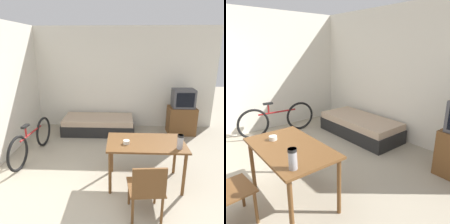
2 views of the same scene
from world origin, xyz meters
The scene contains 9 objects.
wall_back centered at (0.00, 3.79, 1.35)m, with size 5.33×0.06×2.70m.
wall_left centered at (-2.20, 1.88, 1.35)m, with size 0.06×4.76×2.70m.
daybed centered at (-0.45, 3.26, 0.21)m, with size 1.84×0.85×0.42m.
tv centered at (1.70, 3.28, 0.54)m, with size 0.68×0.49×1.18m.
dining_table centered at (0.55, 1.07, 0.65)m, with size 1.24×0.73×0.75m.
wooden_chair centered at (0.49, 0.26, 0.48)m, with size 0.50×0.50×0.84m.
bicycle centered at (-1.67, 1.89, 0.34)m, with size 0.22×1.73×0.75m.
thermos_flask centered at (1.03, 0.86, 0.87)m, with size 0.09×0.09×0.22m.
mate_bowl centered at (0.24, 0.99, 0.78)m, with size 0.10×0.10×0.06m.
Camera 1 is at (0.15, -2.14, 2.24)m, focal length 35.00 mm.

